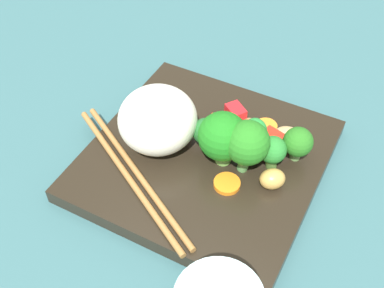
{
  "coord_description": "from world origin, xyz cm",
  "views": [
    {
      "loc": [
        16.29,
        -34.33,
        43.82
      ],
      "look_at": [
        -1.25,
        -0.96,
        3.9
      ],
      "focal_mm": 45.79,
      "sensor_mm": 36.0,
      "label": 1
    }
  ],
  "objects_px": {
    "rice_mound": "(158,120)",
    "carrot_slice_2": "(266,127)",
    "broccoli_floret_3": "(298,143)",
    "chopstick_pair": "(132,174)",
    "square_plate": "(205,160)"
  },
  "relations": [
    {
      "from": "square_plate",
      "to": "chopstick_pair",
      "type": "distance_m",
      "value": 0.09
    },
    {
      "from": "rice_mound",
      "to": "carrot_slice_2",
      "type": "xyz_separation_m",
      "value": [
        0.1,
        0.08,
        -0.03
      ]
    },
    {
      "from": "rice_mound",
      "to": "broccoli_floret_3",
      "type": "height_order",
      "value": "rice_mound"
    },
    {
      "from": "broccoli_floret_3",
      "to": "chopstick_pair",
      "type": "distance_m",
      "value": 0.19
    },
    {
      "from": "square_plate",
      "to": "broccoli_floret_3",
      "type": "bearing_deg",
      "value": 23.48
    },
    {
      "from": "square_plate",
      "to": "broccoli_floret_3",
      "type": "distance_m",
      "value": 0.11
    },
    {
      "from": "rice_mound",
      "to": "broccoli_floret_3",
      "type": "distance_m",
      "value": 0.16
    },
    {
      "from": "rice_mound",
      "to": "chopstick_pair",
      "type": "height_order",
      "value": "rice_mound"
    },
    {
      "from": "broccoli_floret_3",
      "to": "chopstick_pair",
      "type": "bearing_deg",
      "value": -144.52
    },
    {
      "from": "broccoli_floret_3",
      "to": "carrot_slice_2",
      "type": "distance_m",
      "value": 0.06
    },
    {
      "from": "broccoli_floret_3",
      "to": "square_plate",
      "type": "bearing_deg",
      "value": -156.52
    },
    {
      "from": "broccoli_floret_3",
      "to": "carrot_slice_2",
      "type": "bearing_deg",
      "value": 146.27
    },
    {
      "from": "carrot_slice_2",
      "to": "square_plate",
      "type": "bearing_deg",
      "value": -122.56
    },
    {
      "from": "rice_mound",
      "to": "chopstick_pair",
      "type": "distance_m",
      "value": 0.07
    },
    {
      "from": "rice_mound",
      "to": "square_plate",
      "type": "bearing_deg",
      "value": 8.47
    }
  ]
}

